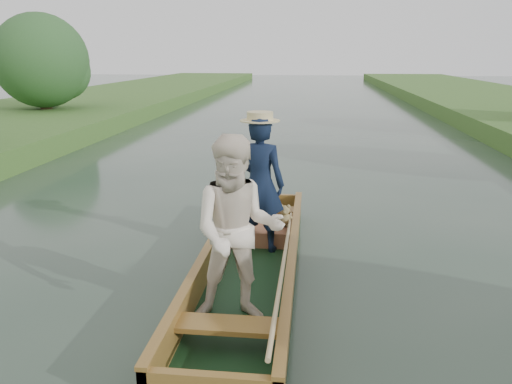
# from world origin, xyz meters

# --- Properties ---
(ground) EXTENTS (120.00, 120.00, 0.00)m
(ground) POSITION_xyz_m (0.00, 0.00, 0.00)
(ground) COLOR #283D30
(ground) RESTS_ON ground
(trees_far) EXTENTS (22.86, 12.33, 4.19)m
(trees_far) POSITION_xyz_m (-0.65, 8.65, 2.40)
(trees_far) COLOR #47331E
(trees_far) RESTS_ON ground
(punt) EXTENTS (1.12, 5.00, 1.97)m
(punt) POSITION_xyz_m (0.02, -0.23, 0.72)
(punt) COLOR black
(punt) RESTS_ON ground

